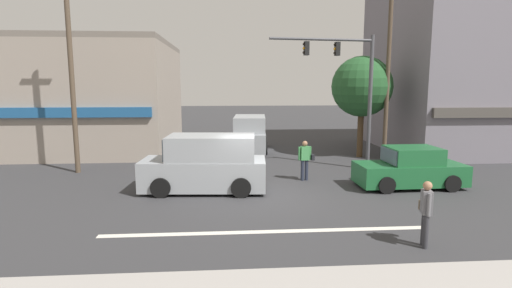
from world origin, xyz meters
TOP-DOWN VIEW (x-y plane):
  - ground_plane at (0.00, 0.00)m, footprint 120.00×120.00m
  - lane_marking_stripe at (0.00, -3.50)m, footprint 9.00×0.24m
  - building_left_block at (-10.12, 11.99)m, footprint 11.24×10.95m
  - building_right_corner at (13.97, 9.84)m, footprint 10.38×9.87m
  - street_tree at (6.30, 7.41)m, footprint 3.27×3.27m
  - utility_pole_near_left at (-7.83, 4.52)m, footprint 1.40×0.22m
  - utility_pole_far_right at (7.19, 6.16)m, footprint 1.40×0.22m
  - traffic_light_mast at (4.64, 4.14)m, footprint 4.86×0.71m
  - van_crossing_center at (-1.81, 0.89)m, footprint 4.72×2.30m
  - van_approaching_near at (0.36, 9.85)m, footprint 2.32×4.73m
  - sedan_parked_curbside at (6.08, 0.85)m, footprint 4.14×1.95m
  - pedestrian_foreground_with_bag at (3.81, -4.78)m, footprint 0.42×0.67m
  - pedestrian_mid_crossing at (2.22, 2.26)m, footprint 0.69×0.30m

SIDE VIEW (x-z plane):
  - ground_plane at x=0.00m, z-range 0.00..0.00m
  - lane_marking_stripe at x=0.00m, z-range 0.00..0.01m
  - sedan_parked_curbside at x=6.08m, z-range -0.08..1.50m
  - pedestrian_foreground_with_bag at x=3.81m, z-range 0.12..1.79m
  - pedestrian_mid_crossing at x=2.22m, z-range 0.12..1.79m
  - van_crossing_center at x=-1.81m, z-range -0.05..2.06m
  - van_approaching_near at x=0.36m, z-range -0.05..2.06m
  - building_left_block at x=-10.12m, z-range 0.00..6.55m
  - street_tree at x=6.30m, z-range 1.09..6.59m
  - traffic_light_mast at x=4.64m, z-range 1.08..7.28m
  - utility_pole_near_left at x=-7.83m, z-range 0.15..8.49m
  - utility_pole_far_right at x=7.19m, z-range 0.15..8.90m
  - building_right_corner at x=13.97m, z-range 0.00..11.52m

